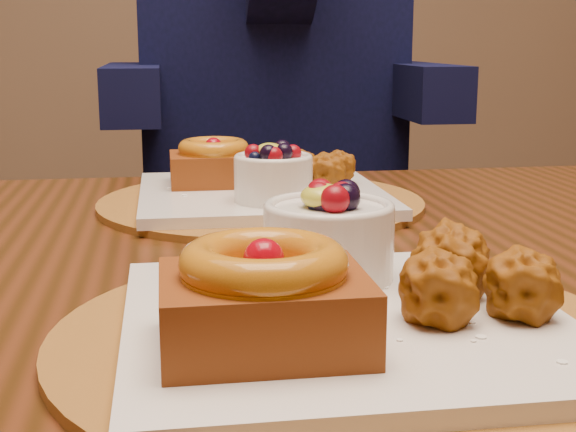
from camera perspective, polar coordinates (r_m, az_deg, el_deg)
The scene contains 5 objects.
dining_table at distance 0.75m, azimuth 0.20°, elevation -8.43°, with size 1.60×0.90×0.76m.
place_setting_near at distance 0.52m, azimuth 3.61°, elevation -5.95°, with size 0.38×0.38×0.09m.
place_setting_far at distance 0.93m, azimuth -2.04°, elevation 2.05°, with size 0.38×0.38×0.08m.
chair_far at distance 1.61m, azimuth -0.67°, elevation -1.38°, with size 0.55×0.55×1.01m.
diner at distance 1.49m, azimuth -1.33°, elevation 14.57°, with size 0.57×0.54×0.94m.
Camera 1 is at (-0.14, -0.77, 0.95)m, focal length 50.00 mm.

